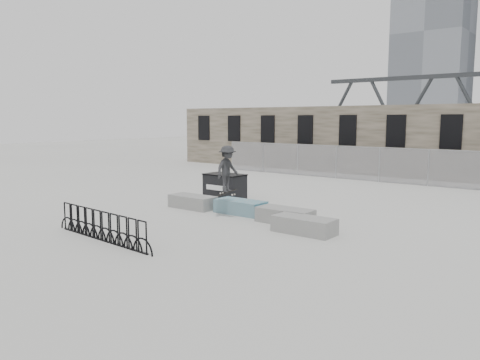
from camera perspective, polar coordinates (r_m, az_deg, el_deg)
name	(u,v)px	position (r m, az deg, el deg)	size (l,w,h in m)	color
ground	(250,217)	(17.52, 1.22, -4.52)	(120.00, 120.00, 0.00)	#B8B8B3
stone_wall	(403,141)	(31.70, 19.20, 4.54)	(36.00, 2.58, 4.50)	brown
chainlink_fence	(379,164)	(28.28, 16.62, 1.86)	(22.06, 0.06, 2.02)	gray
planter_far_left	(193,201)	(19.28, -5.79, -2.60)	(2.00, 0.90, 0.52)	gray
planter_center_left	(240,206)	(18.07, 0.05, -3.24)	(2.00, 0.90, 0.52)	teal
planter_center_right	(285,215)	(16.52, 5.51, -4.28)	(2.00, 0.90, 0.52)	gray
planter_offset	(304,224)	(15.15, 7.83, -5.39)	(2.00, 0.90, 0.52)	gray
dumpster	(225,187)	(21.05, -1.87, -0.84)	(1.84, 1.15, 1.19)	black
bike_rack	(101,226)	(14.67, -16.54, -5.44)	(4.93, 0.37, 0.90)	black
skateboarder	(227,169)	(17.04, -1.55, 1.36)	(0.78, 1.09, 1.88)	#28282A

